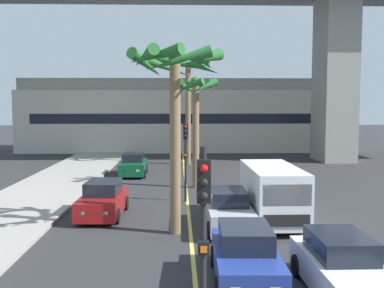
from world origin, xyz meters
name	(u,v)px	position (x,y,z in m)	size (l,w,h in m)	color
lane_stripe_center	(187,193)	(0.00, 24.00, 0.00)	(0.14, 56.00, 0.01)	#DBCC4C
pier_building_backdrop	(182,116)	(0.00, 48.88, 3.75)	(33.97, 8.04, 7.61)	beige
car_queue_front	(133,165)	(-3.61, 30.56, 0.72)	(1.88, 4.13, 1.56)	#0C4728
car_queue_second	(228,211)	(1.53, 16.51, 0.72)	(1.84, 4.10, 1.56)	#B7BABF
car_queue_third	(341,267)	(3.77, 10.10, 0.72)	(1.86, 4.11, 1.56)	white
car_queue_fourth	(103,200)	(-3.80, 18.72, 0.72)	(1.93, 4.15, 1.56)	maroon
car_queue_fifth	(245,257)	(1.40, 10.98, 0.72)	(1.94, 4.15, 1.56)	navy
delivery_van	(272,192)	(3.47, 17.45, 1.29)	(2.18, 5.26, 2.36)	white
traffic_light_median_near	(203,230)	(-0.02, 6.58, 2.71)	(0.24, 0.37, 4.20)	black
traffic_light_median_far	(186,149)	(-0.09, 21.72, 2.71)	(0.24, 0.37, 4.20)	black
palm_tree_near_median	(188,78)	(0.34, 36.35, 7.11)	(3.13, 3.16, 8.89)	brown
palm_tree_mid_median	(196,102)	(0.57, 25.65, 5.11)	(2.67, 2.81, 6.58)	brown
palm_tree_far_median	(175,79)	(-0.59, 15.91, 5.88)	(3.67, 3.68, 7.12)	brown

